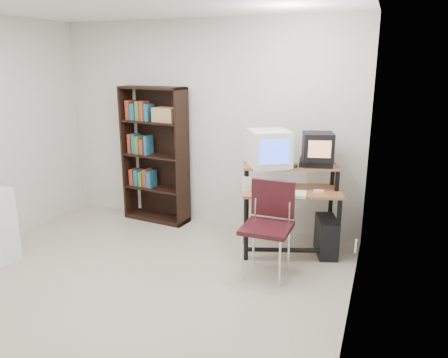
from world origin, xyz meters
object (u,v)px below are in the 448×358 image
(pc_tower, at_px, (326,236))
(school_chair, at_px, (269,218))
(computer_desk, at_px, (291,195))
(crt_monitor, at_px, (269,148))
(crt_tv, at_px, (318,146))
(bookshelf, at_px, (156,153))

(pc_tower, distance_m, school_chair, 0.89)
(computer_desk, relative_size, crt_monitor, 2.01)
(computer_desk, distance_m, crt_monitor, 0.57)
(pc_tower, bearing_deg, computer_desk, 172.56)
(crt_monitor, bearing_deg, school_chair, -105.14)
(crt_tv, bearing_deg, bookshelf, 158.01)
(school_chair, bearing_deg, crt_monitor, 107.07)
(computer_desk, height_order, bookshelf, bookshelf)
(crt_tv, xyz_separation_m, school_chair, (-0.34, -0.73, -0.62))
(crt_monitor, xyz_separation_m, school_chair, (0.17, -0.57, -0.59))
(crt_tv, height_order, pc_tower, crt_tv)
(crt_monitor, distance_m, school_chair, 0.84)
(bookshelf, bearing_deg, crt_tv, 0.14)
(crt_tv, relative_size, school_chair, 0.42)
(computer_desk, bearing_deg, pc_tower, -7.89)
(computer_desk, xyz_separation_m, school_chair, (-0.09, -0.56, -0.09))
(computer_desk, height_order, pc_tower, computer_desk)
(crt_monitor, height_order, pc_tower, crt_monitor)
(computer_desk, xyz_separation_m, crt_tv, (0.24, 0.17, 0.53))
(crt_tv, distance_m, pc_tower, 1.01)
(crt_tv, distance_m, school_chair, 1.01)
(crt_monitor, bearing_deg, pc_tower, -26.14)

